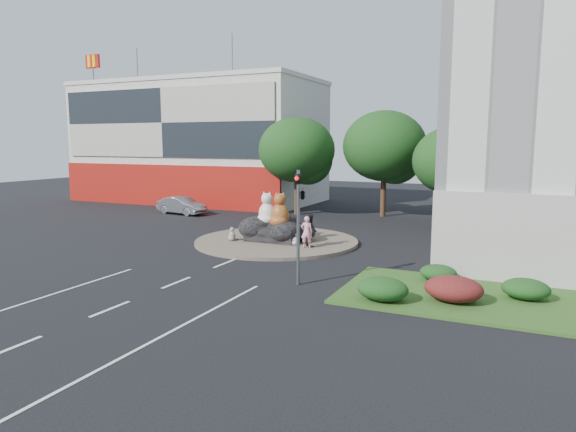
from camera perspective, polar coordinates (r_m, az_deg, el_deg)
name	(u,v)px	position (r m, az deg, el deg)	size (l,w,h in m)	color
ground	(176,283)	(23.39, -12.29, -7.26)	(120.00, 120.00, 0.00)	black
roundabout_island	(277,241)	(31.67, -1.28, -2.83)	(10.00, 10.00, 0.20)	brown
rock_plinth	(276,233)	(31.57, -1.29, -1.85)	(3.20, 2.60, 0.90)	black
shophouse_block	(199,142)	(55.73, -9.86, 8.11)	(25.20, 12.30, 17.40)	silver
grass_verge	(469,297)	(21.81, 19.51, -8.52)	(10.00, 6.00, 0.12)	#214D19
tree_left	(298,153)	(43.69, 1.10, 7.01)	(6.46, 6.46, 8.27)	#382314
tree_mid	(385,150)	(43.28, 10.76, 7.27)	(6.84, 6.84, 8.76)	#382314
tree_right	(454,164)	(38.25, 18.00, 5.51)	(5.70, 5.70, 7.30)	#382314
hedge_near_green	(383,289)	(20.25, 10.46, -7.96)	(2.00, 1.60, 0.90)	#133C14
hedge_red	(454,289)	(20.75, 17.93, -7.71)	(2.20, 1.76, 0.99)	#471413
hedge_mid_green	(526,289)	(22.10, 24.91, -7.36)	(1.80, 1.44, 0.81)	#133C14
hedge_back_green	(438,273)	(23.59, 16.36, -6.07)	(1.60, 1.28, 0.72)	#133C14
traffic_light	(300,202)	(21.83, 1.38, 1.52)	(0.44, 1.24, 5.00)	#595B60
street_lamp	(504,177)	(25.93, 22.89, 4.01)	(2.34, 0.22, 8.06)	#595B60
cat_white	(267,208)	(31.53, -2.35, 0.87)	(1.24, 1.08, 2.07)	silver
cat_tabby	(280,209)	(30.75, -0.89, 0.75)	(1.29, 1.11, 2.14)	#B46625
kitten_calico	(232,234)	(31.51, -6.23, -1.96)	(0.51, 0.44, 0.85)	beige
kitten_white	(294,238)	(29.99, 0.73, -2.47)	(0.49, 0.42, 0.81)	silver
pedestrian_pink	(307,232)	(29.14, 2.10, -1.79)	(0.66, 0.43, 1.81)	pink
pedestrian_dark	(310,230)	(29.55, 2.46, -1.56)	(0.93, 0.72, 1.90)	black
parked_car	(182,205)	(45.12, -11.73, 1.15)	(1.60, 4.58, 1.51)	#93979A
litter_bin	(381,288)	(20.56, 10.25, -7.88)	(0.47, 0.47, 0.78)	black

